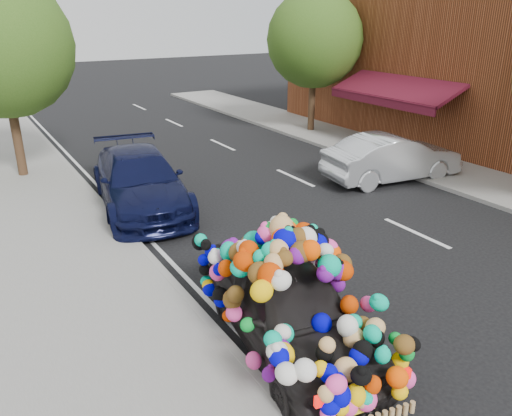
{
  "coord_description": "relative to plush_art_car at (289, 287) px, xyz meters",
  "views": [
    {
      "loc": [
        -5.34,
        -7.33,
        4.93
      ],
      "look_at": [
        -0.27,
        1.03,
        1.09
      ],
      "focal_mm": 35.0,
      "sensor_mm": 36.0,
      "label": 1
    }
  ],
  "objects": [
    {
      "name": "tree_near_sidewalk",
      "position": [
        -2.33,
        11.43,
        2.99
      ],
      "size": [
        4.2,
        4.2,
        6.13
      ],
      "color": "#332114",
      "rests_on": "ground"
    },
    {
      "name": "silver_hatchback",
      "position": [
        7.51,
        5.21,
        -0.31
      ],
      "size": [
        4.55,
        2.11,
        1.44
      ],
      "primitive_type": "imported",
      "rotation": [
        0.0,
        0.0,
        1.43
      ],
      "color": "silver",
      "rests_on": "ground"
    },
    {
      "name": "ground",
      "position": [
        1.47,
        1.93,
        -1.03
      ],
      "size": [
        100.0,
        100.0,
        0.0
      ],
      "primitive_type": "plane",
      "color": "black",
      "rests_on": "ground"
    },
    {
      "name": "sidewalk",
      "position": [
        -2.83,
        1.93,
        -0.97
      ],
      "size": [
        4.0,
        60.0,
        0.12
      ],
      "primitive_type": "cube",
      "color": "gray",
      "rests_on": "ground"
    },
    {
      "name": "kerb",
      "position": [
        -0.88,
        1.93,
        -0.97
      ],
      "size": [
        0.15,
        60.0,
        0.13
      ],
      "primitive_type": "cube",
      "color": "gray",
      "rests_on": "ground"
    },
    {
      "name": "tree_far_b",
      "position": [
        9.47,
        11.93,
        2.86
      ],
      "size": [
        4.0,
        4.0,
        5.9
      ],
      "color": "#332114",
      "rests_on": "ground"
    },
    {
      "name": "footpath_far",
      "position": [
        9.67,
        4.93,
        -0.97
      ],
      "size": [
        3.0,
        40.0,
        0.12
      ],
      "primitive_type": "cube",
      "color": "gray",
      "rests_on": "ground"
    },
    {
      "name": "navy_sedan",
      "position": [
        0.03,
        7.0,
        -0.28
      ],
      "size": [
        2.92,
        5.47,
        1.51
      ],
      "primitive_type": "imported",
      "rotation": [
        0.0,
        0.0,
        -0.16
      ],
      "color": "black",
      "rests_on": "ground"
    },
    {
      "name": "plush_art_car",
      "position": [
        0.0,
        0.0,
        0.0
      ],
      "size": [
        2.63,
        4.51,
        2.03
      ],
      "rotation": [
        0.0,
        0.0,
        -0.16
      ],
      "color": "black",
      "rests_on": "ground"
    },
    {
      "name": "lane_markings",
      "position": [
        5.07,
        1.93,
        -1.03
      ],
      "size": [
        6.0,
        50.0,
        0.01
      ],
      "primitive_type": null,
      "color": "silver",
      "rests_on": "ground"
    }
  ]
}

